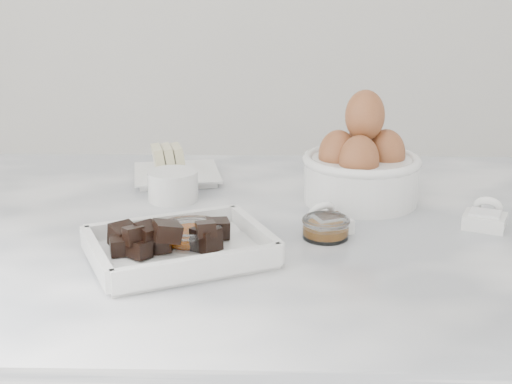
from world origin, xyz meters
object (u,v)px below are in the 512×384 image
sugar_ramekin (173,184)px  egg_bowl (361,166)px  zest_bowl (191,237)px  chocolate_dish (180,242)px  vanilla_spoon (328,221)px  salt_spoon (485,217)px  butter_plate (175,168)px  honey_bowl (326,227)px

sugar_ramekin → egg_bowl: 0.30m
sugar_ramekin → zest_bowl: size_ratio=0.94×
chocolate_dish → vanilla_spoon: 0.23m
salt_spoon → egg_bowl: bearing=146.1°
zest_bowl → butter_plate: bearing=101.0°
honey_bowl → zest_bowl: 0.19m
butter_plate → sugar_ramekin: (0.01, -0.12, 0.01)m
chocolate_dish → zest_bowl: chocolate_dish is taller
egg_bowl → honey_bowl: bearing=-112.2°
chocolate_dish → zest_bowl: 0.03m
chocolate_dish → zest_bowl: bearing=68.1°
honey_bowl → zest_bowl: zest_bowl is taller
chocolate_dish → vanilla_spoon: (0.20, 0.11, -0.01)m
chocolate_dish → zest_bowl: (0.01, 0.03, -0.00)m
chocolate_dish → sugar_ramekin: chocolate_dish is taller
zest_bowl → egg_bowl: bearing=40.9°
vanilla_spoon → salt_spoon: salt_spoon is taller
butter_plate → chocolate_dish: bearing=-81.6°
egg_bowl → zest_bowl: bearing=-139.1°
chocolate_dish → egg_bowl: bearing=43.1°
zest_bowl → vanilla_spoon: size_ratio=1.07×
zest_bowl → salt_spoon: size_ratio=1.01×
sugar_ramekin → honey_bowl: size_ratio=1.19×
sugar_ramekin → salt_spoon: 0.49m
chocolate_dish → egg_bowl: (0.26, 0.24, 0.03)m
honey_bowl → vanilla_spoon: size_ratio=0.85×
sugar_ramekin → egg_bowl: size_ratio=0.43×
egg_bowl → salt_spoon: (0.17, -0.11, -0.04)m
egg_bowl → chocolate_dish: bearing=-136.9°
chocolate_dish → salt_spoon: chocolate_dish is taller
butter_plate → honey_bowl: bearing=-48.8°
zest_bowl → vanilla_spoon: bearing=23.6°
chocolate_dish → sugar_ramekin: size_ratio=3.41×
sugar_ramekin → salt_spoon: bearing=-13.5°
vanilla_spoon → salt_spoon: bearing=5.1°
chocolate_dish → butter_plate: (-0.05, 0.36, -0.00)m
sugar_ramekin → chocolate_dish: bearing=-80.4°
honey_bowl → chocolate_dish: bearing=-157.4°
chocolate_dish → sugar_ramekin: (-0.04, 0.24, 0.00)m
butter_plate → honey_bowl: size_ratio=2.54×
butter_plate → vanilla_spoon: 0.36m
chocolate_dish → salt_spoon: size_ratio=3.26×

